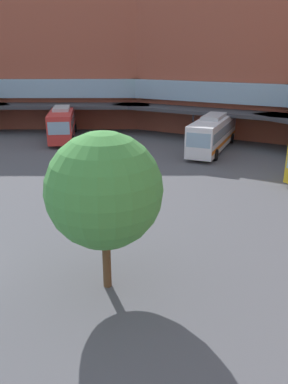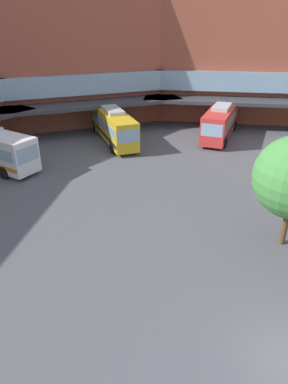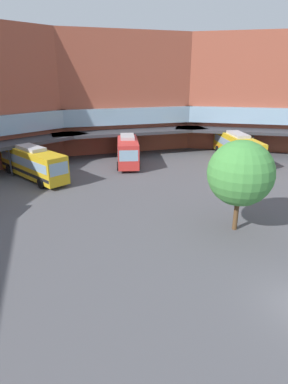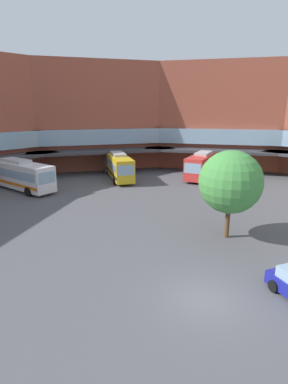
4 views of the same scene
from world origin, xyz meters
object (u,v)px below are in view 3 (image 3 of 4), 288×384
Objects in this scene: bus_4 at (237,147)px; plaza_tree at (241,173)px; bus_5 at (33,162)px; bus_6 at (128,149)px.

plaza_tree reaches higher than bus_4.
bus_4 reaches higher than bus_5.
bus_5 is (-23.04, 12.86, -0.03)m from bus_4.
bus_6 is 21.37m from plaza_tree.
bus_4 is 26.38m from bus_5.
bus_4 is at bearing 91.48° from bus_6.
bus_6 is 1.33× the size of plaza_tree.
plaza_tree reaches higher than bus_5.
plaza_tree reaches higher than bus_6.
bus_5 is at bearing -78.47° from bus_4.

